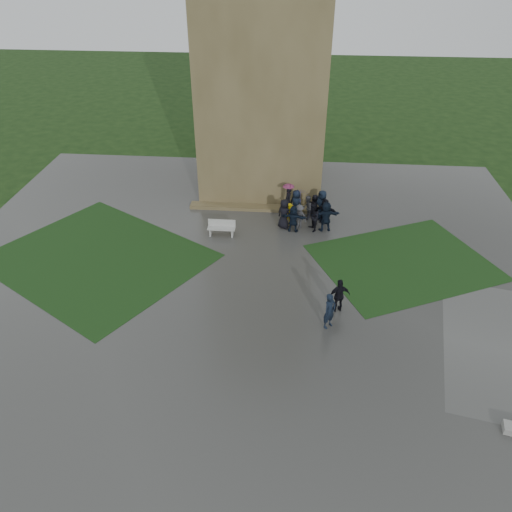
# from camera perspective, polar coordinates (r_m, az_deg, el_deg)

# --- Properties ---
(ground) EXTENTS (120.00, 120.00, 0.00)m
(ground) POSITION_cam_1_polar(r_m,az_deg,el_deg) (24.14, -1.72, -6.44)
(ground) COLOR black
(plaza) EXTENTS (34.00, 34.00, 0.02)m
(plaza) POSITION_cam_1_polar(r_m,az_deg,el_deg) (25.69, -1.24, -3.59)
(plaza) COLOR #343432
(plaza) RESTS_ON ground
(lawn_inset_left) EXTENTS (14.10, 13.46, 0.01)m
(lawn_inset_left) POSITION_cam_1_polar(r_m,az_deg,el_deg) (29.26, -17.62, -0.23)
(lawn_inset_left) COLOR black
(lawn_inset_left) RESTS_ON plaza
(lawn_inset_right) EXTENTS (11.12, 10.15, 0.01)m
(lawn_inset_right) POSITION_cam_1_polar(r_m,az_deg,el_deg) (28.73, 16.52, -0.69)
(lawn_inset_right) COLOR black
(lawn_inset_right) RESTS_ON plaza
(tower) EXTENTS (8.00, 8.00, 18.00)m
(tower) POSITION_cam_1_polar(r_m,az_deg,el_deg) (34.13, 0.96, 22.40)
(tower) COLOR brown
(tower) RESTS_ON ground
(tower_plinth) EXTENTS (9.00, 0.80, 0.22)m
(tower_plinth) POSITION_cam_1_polar(r_m,az_deg,el_deg) (32.90, 0.28, 5.55)
(tower_plinth) COLOR brown
(tower_plinth) RESTS_ON plaza
(bench) EXTENTS (1.65, 0.53, 0.96)m
(bench) POSITION_cam_1_polar(r_m,az_deg,el_deg) (29.89, -3.96, 3.25)
(bench) COLOR #ADAEA9
(bench) RESTS_ON plaza
(visitor_cluster) EXTENTS (4.01, 2.91, 2.51)m
(visitor_cluster) POSITION_cam_1_polar(r_m,az_deg,el_deg) (30.86, 5.78, 5.18)
(visitor_cluster) COLOR black
(visitor_cluster) RESTS_ON plaza
(pedestrian_mid) EXTENTS (0.77, 0.78, 1.82)m
(pedestrian_mid) POSITION_cam_1_polar(r_m,az_deg,el_deg) (22.98, 8.41, -6.23)
(pedestrian_mid) COLOR black
(pedestrian_mid) RESTS_ON plaza
(pedestrian_near) EXTENTS (1.18, 0.87, 1.79)m
(pedestrian_near) POSITION_cam_1_polar(r_m,az_deg,el_deg) (23.98, 9.49, -4.48)
(pedestrian_near) COLOR black
(pedestrian_near) RESTS_ON plaza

